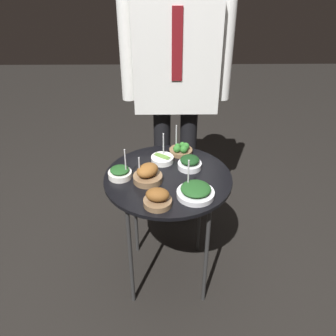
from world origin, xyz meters
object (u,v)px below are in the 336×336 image
object	(u,v)px
bowl_roast_far_rim	(158,198)
bowl_spinach_front_center	(120,173)
serving_cart	(168,186)
bowl_roast_mid_left	(148,174)
bowl_asparagus_mid_right	(162,159)
waiter_figure	(176,68)
bowl_spinach_front_right	(190,163)
bowl_spinach_back_right	(196,191)
bowl_broccoli_back_left	(181,150)

from	to	relation	value
bowl_roast_far_rim	bowl_spinach_front_center	size ratio (longest dim) A/B	0.79
serving_cart	bowl_roast_mid_left	world-z (taller)	bowl_roast_mid_left
serving_cart	bowl_spinach_front_center	bearing A→B (deg)	-179.17
bowl_roast_mid_left	bowl_roast_far_rim	world-z (taller)	bowl_roast_mid_left
bowl_asparagus_mid_right	waiter_figure	xyz separation A→B (m)	(0.08, 0.38, 0.36)
bowl_roast_mid_left	bowl_spinach_front_right	world-z (taller)	bowl_roast_mid_left
bowl_asparagus_mid_right	bowl_spinach_back_right	bearing A→B (deg)	-63.44
serving_cart	bowl_spinach_back_right	distance (m)	0.21
bowl_spinach_back_right	bowl_spinach_front_center	distance (m)	0.39
bowl_roast_mid_left	bowl_asparagus_mid_right	distance (m)	0.19
bowl_roast_far_rim	serving_cart	bearing A→B (deg)	77.70
bowl_broccoli_back_left	bowl_spinach_back_right	bearing A→B (deg)	-82.70
bowl_spinach_back_right	bowl_broccoli_back_left	size ratio (longest dim) A/B	1.12
bowl_roast_mid_left	bowl_spinach_back_right	xyz separation A→B (m)	(0.22, -0.12, -0.01)
bowl_roast_far_rim	bowl_roast_mid_left	bearing A→B (deg)	105.07
serving_cart	bowl_spinach_back_right	bearing A→B (deg)	-52.47
serving_cart	bowl_roast_far_rim	xyz separation A→B (m)	(-0.05, -0.22, 0.09)
serving_cart	bowl_spinach_front_right	size ratio (longest dim) A/B	5.61
bowl_roast_far_rim	waiter_figure	size ratio (longest dim) A/B	0.08
bowl_spinach_front_right	waiter_figure	size ratio (longest dim) A/B	0.07
bowl_asparagus_mid_right	bowl_roast_mid_left	bearing A→B (deg)	-111.44
bowl_spinach_back_right	bowl_spinach_front_center	bearing A→B (deg)	156.32
bowl_roast_far_rim	bowl_spinach_front_center	world-z (taller)	bowl_spinach_front_center
bowl_spinach_back_right	bowl_roast_far_rim	xyz separation A→B (m)	(-0.17, -0.06, 0.01)
serving_cart	bowl_broccoli_back_left	distance (m)	0.25
bowl_broccoli_back_left	bowl_spinach_front_right	bearing A→B (deg)	-75.69
bowl_spinach_front_center	bowl_roast_mid_left	bearing A→B (deg)	-13.57
bowl_broccoli_back_left	bowl_spinach_front_center	xyz separation A→B (m)	(-0.30, -0.23, 0.00)
bowl_roast_mid_left	bowl_spinach_front_right	bearing A→B (deg)	28.93
bowl_spinach_front_right	bowl_spinach_back_right	bearing A→B (deg)	-87.11
bowl_spinach_back_right	bowl_spinach_front_center	world-z (taller)	bowl_spinach_back_right
serving_cart	waiter_figure	world-z (taller)	waiter_figure
bowl_broccoli_back_left	bowl_spinach_front_center	distance (m)	0.38
bowl_spinach_back_right	bowl_spinach_front_right	distance (m)	0.24
waiter_figure	bowl_spinach_front_center	bearing A→B (deg)	-118.43
waiter_figure	bowl_roast_mid_left	bearing A→B (deg)	-104.91
bowl_roast_mid_left	bowl_spinach_front_center	size ratio (longest dim) A/B	0.90
bowl_spinach_front_center	bowl_broccoli_back_left	bearing A→B (deg)	36.59
bowl_broccoli_back_left	waiter_figure	bearing A→B (deg)	94.25
bowl_roast_mid_left	bowl_roast_far_rim	size ratio (longest dim) A/B	1.14
bowl_spinach_front_center	serving_cart	bearing A→B (deg)	0.83
bowl_spinach_back_right	waiter_figure	world-z (taller)	waiter_figure
bowl_spinach_front_right	waiter_figure	distance (m)	0.56
bowl_roast_mid_left	bowl_asparagus_mid_right	world-z (taller)	bowl_asparagus_mid_right
bowl_broccoli_back_left	bowl_asparagus_mid_right	bearing A→B (deg)	-140.62
bowl_roast_far_rim	bowl_asparagus_mid_right	xyz separation A→B (m)	(0.02, 0.36, -0.02)
bowl_asparagus_mid_right	waiter_figure	world-z (taller)	waiter_figure
bowl_spinach_back_right	bowl_asparagus_mid_right	world-z (taller)	bowl_spinach_back_right
bowl_spinach_back_right	bowl_broccoli_back_left	distance (m)	0.38
serving_cart	bowl_asparagus_mid_right	size ratio (longest dim) A/B	4.56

